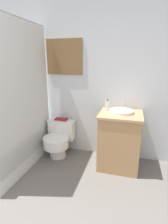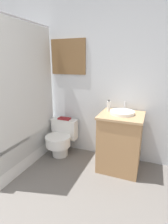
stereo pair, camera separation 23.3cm
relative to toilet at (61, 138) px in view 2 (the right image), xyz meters
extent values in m
cube|color=silver|center=(0.19, 0.29, 0.97)|extent=(3.10, 0.05, 2.50)
cube|color=brown|center=(0.04, 0.25, 1.26)|extent=(0.57, 0.02, 0.52)
cube|color=silver|center=(0.04, 0.25, 1.26)|extent=(0.54, 0.01, 0.49)
cube|color=white|center=(-0.56, -0.40, -0.05)|extent=(0.60, 1.33, 0.46)
cube|color=silver|center=(-0.26, -0.40, 0.78)|extent=(0.01, 1.22, 1.77)
cylinder|color=#B7B7BC|center=(-0.26, -0.40, 1.69)|extent=(0.02, 1.22, 0.02)
cylinder|color=white|center=(0.00, -0.05, -0.19)|extent=(0.25, 0.25, 0.19)
cylinder|color=white|center=(0.00, -0.10, -0.02)|extent=(0.38, 0.38, 0.14)
cylinder|color=white|center=(0.00, -0.10, 0.06)|extent=(0.40, 0.40, 0.02)
cube|color=white|center=(0.00, 0.13, 0.10)|extent=(0.42, 0.15, 0.31)
cube|color=white|center=(0.00, 0.13, 0.27)|extent=(0.44, 0.16, 0.02)
cube|color=#AD7F51|center=(0.95, -0.03, 0.10)|extent=(0.55, 0.52, 0.77)
cube|color=tan|center=(0.95, -0.03, 0.50)|extent=(0.58, 0.55, 0.03)
cylinder|color=white|center=(0.95, -0.01, 0.53)|extent=(0.33, 0.33, 0.04)
cylinder|color=silver|center=(0.95, 0.18, 0.58)|extent=(0.02, 0.02, 0.13)
cylinder|color=silver|center=(0.75, 0.06, 0.58)|extent=(0.05, 0.05, 0.14)
cylinder|color=black|center=(0.75, 0.06, 0.67)|extent=(0.02, 0.02, 0.02)
cube|color=maroon|center=(0.00, 0.13, 0.29)|extent=(0.20, 0.11, 0.02)
camera|label=1|loc=(1.08, -2.34, 1.19)|focal=28.00mm
camera|label=2|loc=(1.30, -2.27, 1.19)|focal=28.00mm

